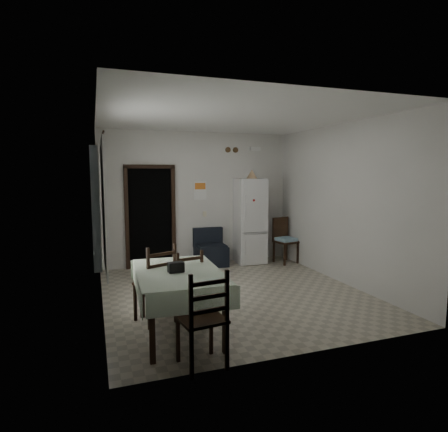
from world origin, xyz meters
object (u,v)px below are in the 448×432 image
dining_chair_far_left (155,283)px  dining_chair_near_head (202,317)px  dining_chair_far_right (184,284)px  fridge (250,221)px  corner_chair (286,241)px  navy_seat (211,247)px  dining_table (179,302)px

dining_chair_far_left → dining_chair_near_head: (0.27, -1.35, -0.01)m
dining_chair_far_right → fridge: bearing=-140.5°
corner_chair → dining_chair_far_right: 3.73m
navy_seat → corner_chair: 1.69m
dining_table → dining_chair_far_right: 0.51m
dining_chair_far_right → dining_chair_near_head: (-0.13, -1.35, 0.04)m
fridge → dining_chair_far_right: (-2.14, -2.71, -0.46)m
navy_seat → fridge: bearing=1.9°
fridge → dining_chair_far_left: (-2.54, -2.71, -0.40)m
fridge → dining_table: (-2.32, -3.18, -0.54)m
fridge → dining_chair_near_head: (-2.27, -4.06, -0.41)m
navy_seat → dining_chair_far_right: size_ratio=0.82×
dining_chair_far_right → dining_chair_far_left: bearing=-12.2°
corner_chair → dining_chair_far_left: dining_chair_far_left is taller
fridge → dining_chair_near_head: 4.67m
corner_chair → dining_chair_near_head: 4.79m
navy_seat → dining_chair_far_left: 3.17m
navy_seat → dining_chair_far_left: dining_chair_far_left is taller
dining_table → dining_chair_near_head: dining_chair_near_head is taller
navy_seat → dining_table: bearing=-111.9°
dining_chair_far_right → dining_chair_near_head: 1.35m
fridge → navy_seat: bearing=-176.5°
fridge → dining_chair_far_right: 3.48m
corner_chair → dining_chair_far_right: corner_chair is taller
dining_chair_far_left → dining_chair_far_right: dining_chair_far_left is taller
dining_chair_far_left → dining_chair_far_right: bearing=159.6°
navy_seat → dining_chair_far_right: dining_chair_far_right is taller
dining_table → dining_chair_near_head: (0.05, -0.87, 0.12)m
navy_seat → corner_chair: bearing=-9.3°
dining_chair_far_left → dining_chair_far_right: size_ratio=1.11×
corner_chair → dining_chair_far_right: (-2.88, -2.38, -0.02)m
corner_chair → dining_chair_near_head: (-3.01, -3.73, 0.02)m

